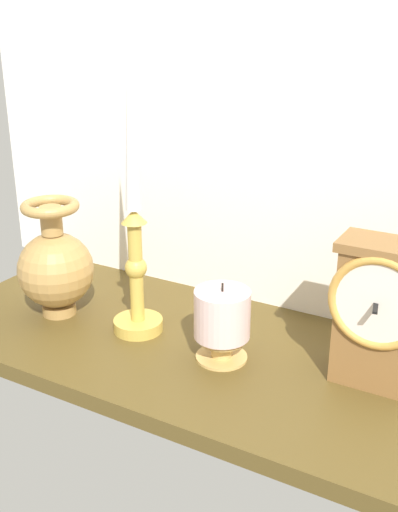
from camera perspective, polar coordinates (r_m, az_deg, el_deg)
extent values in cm
cube|color=#52401B|center=(89.08, 4.42, -10.05)|extent=(100.00, 36.00, 2.40)
cube|color=white|center=(93.99, 10.00, 13.35)|extent=(120.00, 2.00, 65.00)
cube|color=brown|center=(82.19, 16.41, -5.58)|extent=(10.68, 6.25, 18.25)
cube|color=brown|center=(78.40, 17.15, 0.77)|extent=(11.96, 7.00, 1.20)
torus|color=gold|center=(77.58, 16.04, -4.35)|extent=(12.34, 1.12, 12.34)
cylinder|color=silver|center=(77.49, 16.02, -4.38)|extent=(10.32, 0.40, 10.32)
cube|color=black|center=(77.22, 15.97, -4.46)|extent=(1.39, 3.96, 0.30)
cylinder|color=gold|center=(95.58, -5.62, -6.30)|extent=(7.53, 7.53, 1.80)
cylinder|color=gold|center=(91.88, -5.81, -1.53)|extent=(2.06, 2.06, 15.48)
sphere|color=gold|center=(91.58, -5.83, -1.09)|extent=(3.30, 3.30, 3.30)
cone|color=gold|center=(88.84, -6.02, 3.66)|extent=(3.75, 3.75, 2.00)
cone|color=white|center=(85.98, -6.33, 11.19)|extent=(2.25, 2.25, 21.67)
cylinder|color=#AC8347|center=(102.77, -12.74, -4.74)|extent=(5.38, 5.38, 1.60)
sphere|color=#AC8347|center=(100.02, -13.05, -1.25)|extent=(11.95, 11.95, 11.95)
cylinder|color=#AC8347|center=(97.22, -13.46, 3.21)|extent=(3.35, 3.35, 4.45)
torus|color=#AC8347|center=(96.57, -13.57, 4.46)|extent=(8.88, 8.88, 1.60)
cylinder|color=tan|center=(87.55, 2.10, -8.49)|extent=(2.92, 2.92, 3.15)
cylinder|color=tan|center=(88.14, 2.09, -9.15)|extent=(7.30, 7.30, 0.80)
cylinder|color=tan|center=(86.78, 2.11, -7.59)|extent=(6.57, 6.57, 0.60)
cylinder|color=beige|center=(84.99, 2.14, -5.35)|extent=(7.80, 7.80, 6.80)
cylinder|color=black|center=(83.26, 2.18, -2.90)|extent=(0.30, 0.30, 1.20)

